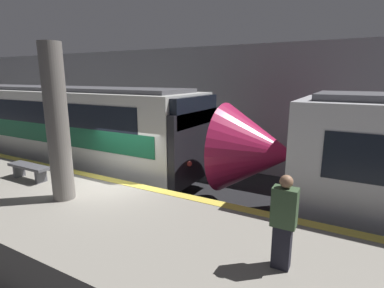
# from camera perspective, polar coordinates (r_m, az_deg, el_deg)

# --- Properties ---
(ground_plane) EXTENTS (120.00, 120.00, 0.00)m
(ground_plane) POSITION_cam_1_polar(r_m,az_deg,el_deg) (9.75, -13.92, -12.74)
(ground_plane) COLOR black
(platform) EXTENTS (40.00, 3.72, 1.14)m
(platform) POSITION_cam_1_polar(r_m,az_deg,el_deg) (8.41, -22.99, -13.45)
(platform) COLOR gray
(platform) RESTS_ON ground
(station_rear_barrier) EXTENTS (50.00, 0.15, 5.44)m
(station_rear_barrier) POSITION_cam_1_polar(r_m,az_deg,el_deg) (13.91, 2.74, 6.87)
(station_rear_barrier) COLOR gray
(station_rear_barrier) RESTS_ON ground
(support_pillar_near) EXTENTS (0.53, 0.53, 3.78)m
(support_pillar_near) POSITION_cam_1_polar(r_m,az_deg,el_deg) (7.86, -24.27, 3.48)
(support_pillar_near) COLOR slate
(support_pillar_near) RESTS_ON platform
(train_boxy) EXTENTS (20.73, 3.05, 3.72)m
(train_boxy) POSITION_cam_1_polar(r_m,az_deg,el_deg) (17.14, -30.92, 3.48)
(train_boxy) COLOR black
(train_boxy) RESTS_ON ground
(person_waiting) EXTENTS (0.38, 0.24, 1.55)m
(person_waiting) POSITION_cam_1_polar(r_m,az_deg,el_deg) (5.01, 17.04, -13.76)
(person_waiting) COLOR black
(person_waiting) RESTS_ON platform
(platform_bench) EXTENTS (1.50, 0.40, 0.45)m
(platform_bench) POSITION_cam_1_polar(r_m,az_deg,el_deg) (10.12, -28.60, -4.14)
(platform_bench) COLOR #4C4C51
(platform_bench) RESTS_ON platform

